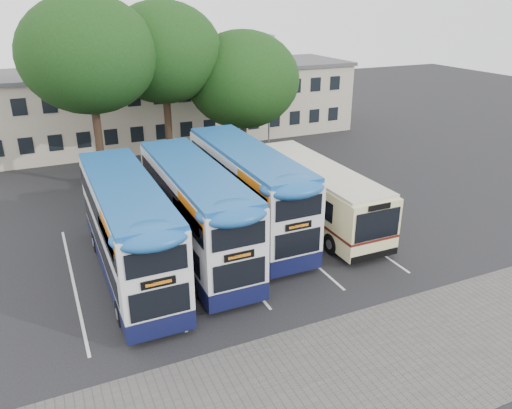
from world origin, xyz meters
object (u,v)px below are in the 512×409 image
Objects in this scene: bus_dd_mid at (195,208)px; bus_dd_left at (128,226)px; bus_dd_right at (247,187)px; tree_left at (88,55)px; tree_right at (243,80)px; lamp_post at (269,88)px; tree_mid at (163,53)px; bus_single at (315,190)px.

bus_dd_left is at bearing -168.74° from bus_dd_mid.
bus_dd_mid is 3.57m from bus_dd_right.
tree_left is 10.75m from tree_right.
bus_dd_right is (-7.71, -13.37, -2.58)m from lamp_post.
bus_dd_left is at bearing -132.61° from lamp_post.
bus_dd_left is (-5.58, -13.86, -5.74)m from tree_mid.
lamp_post is at bearing 60.04° from bus_dd_right.
bus_dd_left is 0.98× the size of bus_single.
tree_mid reaches higher than bus_dd_mid.
bus_single is at bearing -68.05° from tree_mid.
tree_left reaches higher than tree_right.
bus_dd_mid is (3.24, 0.64, 0.01)m from bus_dd_left.
bus_dd_mid is 0.98× the size of bus_dd_right.
tree_mid is 1.08× the size of bus_dd_mid.
lamp_post is 0.79× the size of tree_mid.
lamp_post is at bearing 53.45° from bus_dd_mid.
bus_single is (-3.78, -13.65, -3.25)m from lamp_post.
tree_right is (5.47, -0.57, -2.02)m from tree_mid.
lamp_post is 9.31m from tree_mid.
tree_right is at bearing -145.67° from lamp_post.
bus_dd_mid is at bearing -77.14° from tree_left.
tree_left is 1.09× the size of bus_dd_right.
tree_left reaches higher than tree_mid.
bus_dd_left is at bearing -92.80° from tree_left.
tree_left is at bearing 133.39° from bus_single.
bus_dd_right reaches higher than bus_dd_left.
bus_dd_right is (3.27, 1.44, 0.04)m from bus_dd_mid.
bus_dd_left is 10.61m from bus_single.
tree_left reaches higher than bus_single.
tree_mid is 14.60m from bus_dd_mid.
tree_left is 13.60m from bus_dd_left.
tree_left is at bearing -166.61° from lamp_post.
tree_left is at bearing -174.09° from tree_right.
tree_right is 0.88× the size of bus_dd_right.
tree_right is 0.90× the size of bus_dd_left.
bus_dd_right is 4.00m from bus_single.
bus_dd_right is (5.91, -10.13, -5.91)m from tree_left.
lamp_post reaches higher than bus_dd_right.
bus_dd_right is at bearing 175.90° from bus_single.
tree_right is 0.90× the size of bus_dd_mid.
bus_dd_right is at bearing -85.49° from tree_mid.
tree_mid is at bearing 79.95° from bus_dd_mid.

